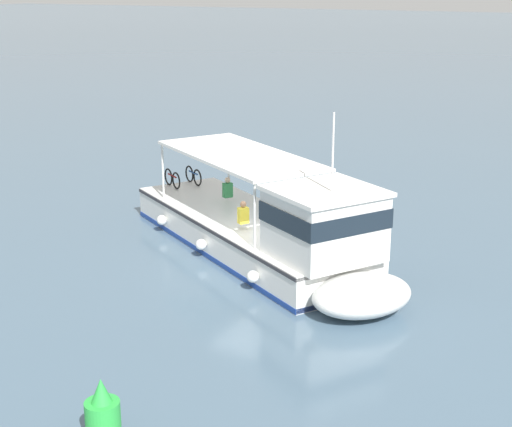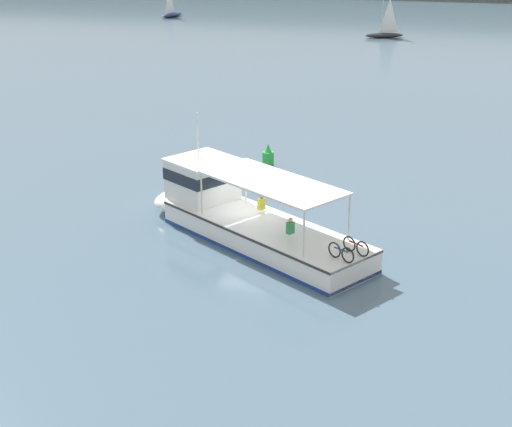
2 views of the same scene
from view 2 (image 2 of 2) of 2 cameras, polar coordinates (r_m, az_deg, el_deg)
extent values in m
plane|color=slate|center=(36.12, -0.56, -1.33)|extent=(400.00, 400.00, 0.00)
cube|color=white|center=(34.32, 0.68, -1.59)|extent=(10.88, 8.37, 1.10)
ellipsoid|color=white|center=(38.75, -5.61, 1.04)|extent=(3.41, 3.66, 1.01)
cube|color=navy|center=(34.50, 0.67, -2.28)|extent=(10.90, 8.40, 0.16)
cube|color=#2D2D33|center=(34.14, 0.68, -0.86)|extent=(10.91, 8.42, 0.10)
cube|color=white|center=(36.91, -4.00, 2.52)|extent=(3.64, 3.68, 1.90)
cube|color=#19232D|center=(36.80, -4.01, 3.01)|extent=(3.71, 3.75, 0.56)
cube|color=white|center=(36.60, -4.04, 4.02)|extent=(3.86, 3.90, 0.12)
cube|color=white|center=(33.09, 1.23, 2.34)|extent=(7.25, 6.01, 0.10)
cylinder|color=silver|center=(34.91, -4.09, 1.49)|extent=(0.08, 0.08, 2.00)
cylinder|color=silver|center=(36.56, -0.76, 2.47)|extent=(0.08, 0.08, 2.00)
cylinder|color=silver|center=(30.42, 3.59, -1.57)|extent=(0.08, 0.08, 2.00)
cylinder|color=silver|center=(32.30, 6.95, -0.29)|extent=(0.08, 0.08, 2.00)
cylinder|color=silver|center=(36.50, -4.38, 5.86)|extent=(0.06, 0.06, 2.20)
sphere|color=white|center=(37.79, -0.88, 0.52)|extent=(0.36, 0.36, 0.36)
sphere|color=white|center=(35.56, 2.66, -0.87)|extent=(0.36, 0.36, 0.36)
sphere|color=white|center=(33.62, 6.40, -2.33)|extent=(0.36, 0.36, 0.36)
torus|color=black|center=(30.78, 5.88, -2.72)|extent=(0.59, 0.40, 0.66)
torus|color=black|center=(30.36, 6.87, -3.11)|extent=(0.59, 0.40, 0.66)
cylinder|color=#1E478C|center=(30.52, 6.38, -2.71)|extent=(0.63, 0.42, 0.06)
torus|color=black|center=(31.40, 6.98, -2.26)|extent=(0.59, 0.40, 0.66)
torus|color=black|center=(31.00, 7.96, -2.64)|extent=(0.59, 0.40, 0.66)
cylinder|color=maroon|center=(31.15, 7.48, -2.25)|extent=(0.63, 0.42, 0.06)
cube|color=#338C4C|center=(32.45, 2.58, -1.07)|extent=(0.35, 0.39, 0.52)
sphere|color=beige|center=(32.31, 2.59, -0.47)|extent=(0.20, 0.20, 0.20)
cube|color=yellow|center=(35.10, 0.41, 0.72)|extent=(0.35, 0.39, 0.52)
sphere|color=#9E7051|center=(34.98, 0.41, 1.29)|extent=(0.20, 0.20, 0.20)
ellipsoid|color=navy|center=(117.61, -6.30, 14.53)|extent=(2.40, 4.99, 0.60)
ellipsoid|color=#232328|center=(97.48, 9.53, 12.99)|extent=(4.98, 3.02, 0.60)
cylinder|color=silver|center=(97.07, 9.45, 14.57)|extent=(0.08, 0.08, 4.80)
pyramid|color=white|center=(97.34, 9.94, 14.38)|extent=(1.61, 0.66, 4.08)
cylinder|color=green|center=(45.43, 0.90, 4.08)|extent=(0.70, 0.70, 0.90)
cone|color=green|center=(45.23, 0.91, 4.92)|extent=(0.42, 0.42, 0.50)
camera|label=1|loc=(56.28, -5.22, 15.99)|focal=54.44mm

